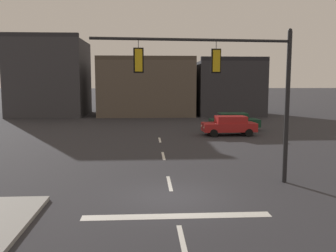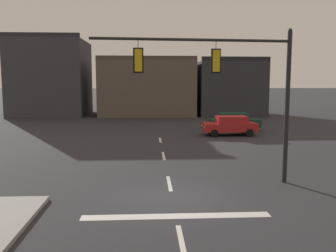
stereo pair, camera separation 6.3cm
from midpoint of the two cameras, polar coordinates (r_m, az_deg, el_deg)
The scene contains 7 objects.
ground_plane at distance 14.69m, azimuth 0.60°, elevation -11.00°, with size 400.00×400.00×0.00m, color #2B2B30.
stop_bar_paint at distance 12.81m, azimuth 1.23°, elevation -13.76°, with size 6.40×0.50×0.01m, color silver.
lane_centreline at distance 16.60m, azimuth 0.12°, elevation -8.85°, with size 0.16×26.40×0.01m.
signal_mast_near_side at distance 16.04m, azimuth 9.77°, elevation 7.29°, with size 8.54×0.88×6.77m.
car_lot_nearside at distance 34.04m, azimuth 10.10°, elevation 0.74°, with size 4.54×2.12×1.61m.
car_lot_middle at distance 31.03m, azimuth 9.42°, elevation 0.14°, with size 4.50×2.03×1.61m.
building_row at distance 50.34m, azimuth -5.81°, elevation 6.35°, with size 32.14×13.87×10.11m.
Camera 1 is at (-0.99, -13.93, 4.56)m, focal length 39.41 mm.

